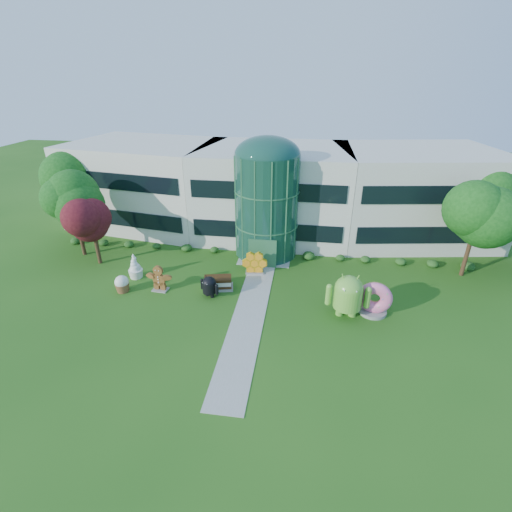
% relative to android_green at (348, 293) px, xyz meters
% --- Properties ---
extents(ground, '(140.00, 140.00, 0.00)m').
position_rel_android_green_xyz_m(ground, '(-7.22, -2.28, -1.93)').
color(ground, '#215114').
rests_on(ground, ground).
extents(building, '(46.00, 15.00, 9.30)m').
position_rel_android_green_xyz_m(building, '(-7.22, 15.72, 2.72)').
color(building, beige).
rests_on(building, ground).
extents(atrium, '(6.00, 6.00, 9.80)m').
position_rel_android_green_xyz_m(atrium, '(-7.22, 9.72, 2.97)').
color(atrium, '#194738').
rests_on(atrium, ground).
extents(walkway, '(2.40, 20.00, 0.04)m').
position_rel_android_green_xyz_m(walkway, '(-7.22, -0.28, -1.91)').
color(walkway, '#9E9E93').
rests_on(walkway, ground).
extents(tree_red, '(4.00, 4.00, 6.00)m').
position_rel_android_green_xyz_m(tree_red, '(-22.72, 5.22, 1.07)').
color(tree_red, '#3F0C14').
rests_on(tree_red, ground).
extents(trees_backdrop, '(52.00, 8.00, 8.40)m').
position_rel_android_green_xyz_m(trees_backdrop, '(-7.22, 10.72, 2.27)').
color(trees_backdrop, '#114612').
rests_on(trees_backdrop, ground).
extents(android_green, '(3.41, 2.28, 3.85)m').
position_rel_android_green_xyz_m(android_green, '(0.00, 0.00, 0.00)').
color(android_green, '#6CB83B').
rests_on(android_green, ground).
extents(android_black, '(2.19, 1.89, 2.09)m').
position_rel_android_green_xyz_m(android_black, '(-10.82, 1.04, -0.88)').
color(android_black, black).
rests_on(android_black, ground).
extents(donut, '(2.79, 1.72, 2.71)m').
position_rel_android_green_xyz_m(donut, '(2.05, 0.61, -0.57)').
color(donut, '#E65791').
rests_on(donut, ground).
extents(gingerbread, '(2.59, 1.19, 2.32)m').
position_rel_android_green_xyz_m(gingerbread, '(-15.18, 1.37, -0.77)').
color(gingerbread, brown).
rests_on(gingerbread, ground).
extents(ice_cream_sandwich, '(2.70, 1.74, 1.11)m').
position_rel_android_green_xyz_m(ice_cream_sandwich, '(-10.42, 2.29, -1.37)').
color(ice_cream_sandwich, black).
rests_on(ice_cream_sandwich, ground).
extents(honeycomb, '(2.48, 1.13, 1.89)m').
position_rel_android_green_xyz_m(honeycomb, '(-7.76, 5.41, -0.98)').
color(honeycomb, '#FF9E19').
rests_on(honeycomb, ground).
extents(froyo, '(1.67, 1.67, 2.31)m').
position_rel_android_green_xyz_m(froyo, '(-18.10, 3.11, -0.77)').
color(froyo, white).
rests_on(froyo, ground).
extents(cupcake, '(1.36, 1.36, 1.47)m').
position_rel_android_green_xyz_m(cupcake, '(-18.20, 0.74, -1.19)').
color(cupcake, white).
rests_on(cupcake, ground).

